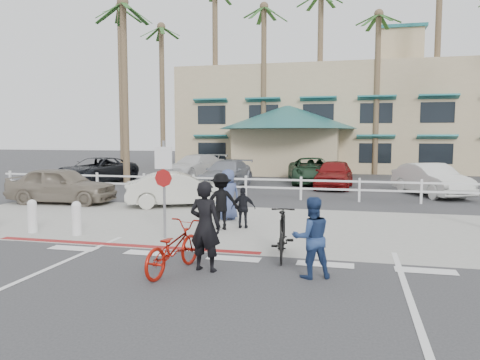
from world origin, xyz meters
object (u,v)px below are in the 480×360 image
(car_white_sedan, at_px, (179,189))
(car_red_compact, at_px, (62,185))
(sign_post, at_px, (164,184))
(bike_red, at_px, (173,248))
(bike_black, at_px, (282,233))

(car_white_sedan, bearing_deg, car_red_compact, 69.92)
(sign_post, bearing_deg, car_white_sedan, 107.41)
(bike_red, relative_size, car_red_compact, 0.44)
(bike_black, bearing_deg, sign_post, -27.41)
(sign_post, height_order, car_white_sedan, sign_post)
(bike_black, xyz_separation_m, car_white_sedan, (-5.04, 6.71, 0.10))
(sign_post, distance_m, car_white_sedan, 5.77)
(car_white_sedan, height_order, car_red_compact, car_red_compact)
(bike_black, bearing_deg, bike_red, 32.52)
(bike_black, relative_size, car_red_compact, 0.43)
(sign_post, xyz_separation_m, bike_red, (1.38, -2.86, -0.95))
(sign_post, bearing_deg, bike_red, -64.30)
(bike_black, bearing_deg, car_red_compact, -39.28)
(bike_red, height_order, bike_black, bike_black)
(bike_red, distance_m, car_red_compact, 11.26)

